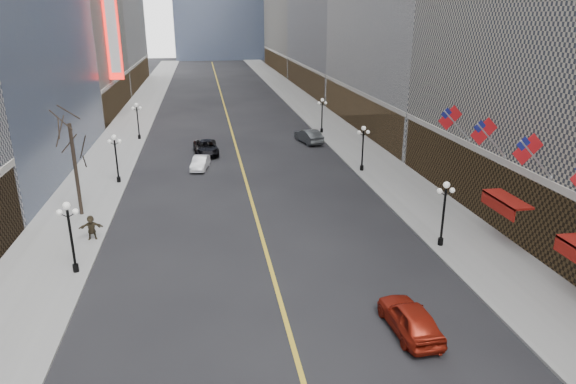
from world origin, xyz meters
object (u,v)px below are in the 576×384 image
object	(u,v)px
streetlamp_east_1	(444,207)
streetlamp_west_3	(138,117)
streetlamp_west_2	(116,154)
streetlamp_east_3	(322,112)
car_sb_far	(309,136)
car_nb_far	(206,148)
streetlamp_west_1	(70,230)
car_nb_mid	(200,163)
streetlamp_east_2	(363,144)
car_sb_mid	(410,318)

from	to	relation	value
streetlamp_east_1	streetlamp_west_3	bearing A→B (deg)	123.25
streetlamp_east_1	streetlamp_west_2	xyz separation A→B (m)	(-23.60, 18.00, 0.00)
streetlamp_east_3	streetlamp_west_3	size ratio (longest dim) A/B	1.00
car_sb_far	streetlamp_east_3	bearing A→B (deg)	-132.26
streetlamp_west_3	car_nb_far	bearing A→B (deg)	-46.03
streetlamp_east_1	streetlamp_west_1	xyz separation A→B (m)	(-23.60, 0.00, 0.00)
streetlamp_east_3	car_sb_far	distance (m)	6.10
car_nb_mid	car_nb_far	bearing A→B (deg)	94.35
streetlamp_west_3	streetlamp_east_2	bearing A→B (deg)	-37.33
car_nb_far	car_sb_mid	bearing A→B (deg)	-79.49
car_sb_far	streetlamp_west_3	bearing A→B (deg)	-26.65
streetlamp_east_2	car_nb_mid	bearing A→B (deg)	167.54
streetlamp_east_1	car_nb_mid	xyz separation A→B (m)	(-16.04, 21.55, -2.24)
streetlamp_east_1	car_sb_far	xyz separation A→B (m)	(-2.80, 30.98, -2.05)
streetlamp_west_3	car_nb_far	size ratio (longest dim) A/B	0.80
streetlamp_east_3	car_nb_mid	bearing A→B (deg)	-137.98
streetlamp_east_2	streetlamp_west_3	bearing A→B (deg)	142.67
streetlamp_east_3	car_sb_far	xyz separation A→B (m)	(-2.80, -5.02, -2.05)
streetlamp_west_3	car_sb_mid	bearing A→B (deg)	-68.57
streetlamp_west_2	car_sb_far	xyz separation A→B (m)	(20.80, 12.98, -2.05)
streetlamp_west_2	car_nb_far	distance (m)	12.72
car_sb_mid	car_sb_far	distance (m)	40.18
car_nb_far	streetlamp_east_3	bearing A→B (deg)	24.99
streetlamp_west_1	streetlamp_west_2	bearing A→B (deg)	90.00
streetlamp_east_2	car_nb_mid	xyz separation A→B (m)	(-16.04, 3.55, -2.24)
car_sb_mid	car_sb_far	xyz separation A→B (m)	(3.10, 40.06, 0.05)
streetlamp_west_1	car_sb_far	bearing A→B (deg)	56.12
car_nb_mid	streetlamp_east_3	bearing A→B (deg)	52.78
streetlamp_west_2	streetlamp_west_3	world-z (taller)	same
streetlamp_west_3	car_sb_mid	world-z (taller)	streetlamp_west_3
streetlamp_east_3	car_nb_mid	distance (m)	21.71
car_nb_mid	streetlamp_east_1	bearing A→B (deg)	-42.57
streetlamp_east_2	car_nb_far	distance (m)	18.18
car_sb_mid	car_nb_far	bearing A→B (deg)	-78.41
car_sb_far	car_nb_far	bearing A→B (deg)	2.50
streetlamp_east_3	streetlamp_east_1	bearing A→B (deg)	-90.00
streetlamp_west_2	streetlamp_west_3	xyz separation A→B (m)	(0.00, 18.00, 0.00)
car_nb_far	car_sb_far	xyz separation A→B (m)	(12.58, 3.51, 0.07)
streetlamp_east_1	car_nb_far	bearing A→B (deg)	119.23
streetlamp_east_1	car_sb_mid	world-z (taller)	streetlamp_east_1
streetlamp_east_3	car_sb_far	world-z (taller)	streetlamp_east_3
streetlamp_east_1	car_sb_mid	bearing A→B (deg)	-123.02
streetlamp_east_2	streetlamp_west_1	size ratio (longest dim) A/B	1.00
streetlamp_east_1	streetlamp_west_1	size ratio (longest dim) A/B	1.00
car_nb_far	car_sb_mid	world-z (taller)	car_sb_mid
car_sb_mid	car_nb_mid	bearing A→B (deg)	-74.62
streetlamp_east_3	streetlamp_west_3	bearing A→B (deg)	180.00
car_nb_far	car_sb_far	size ratio (longest dim) A/B	1.08
car_nb_mid	streetlamp_west_3	bearing A→B (deg)	128.37
streetlamp_east_1	car_nb_mid	size ratio (longest dim) A/B	1.12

